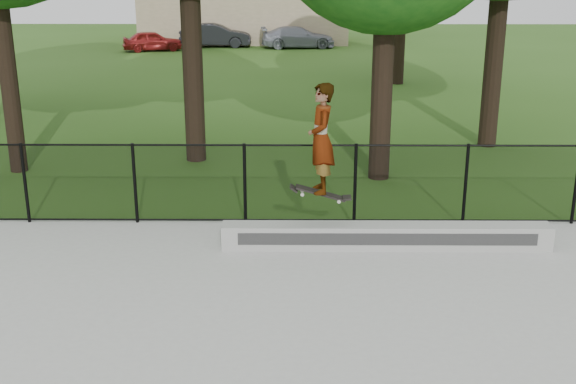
# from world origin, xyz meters

# --- Properties ---
(grind_ledge) EXTENTS (5.50, 0.40, 0.41)m
(grind_ledge) POSITION_xyz_m (2.44, 4.70, 0.27)
(grind_ledge) COLOR #9E9D99
(grind_ledge) RESTS_ON concrete_slab
(car_a) EXTENTS (3.36, 2.12, 1.07)m
(car_a) POSITION_xyz_m (-6.70, 32.69, 0.54)
(car_a) COLOR maroon
(car_a) RESTS_ON ground
(car_b) EXTENTS (3.62, 1.44, 1.31)m
(car_b) POSITION_xyz_m (-3.49, 34.56, 0.65)
(car_b) COLOR black
(car_b) RESTS_ON ground
(car_c) EXTENTS (3.88, 2.03, 1.18)m
(car_c) POSITION_xyz_m (1.13, 34.14, 0.59)
(car_c) COLOR gray
(car_c) RESTS_ON ground
(skater_airborne) EXTENTS (0.82, 0.70, 1.99)m
(skater_airborne) POSITION_xyz_m (1.33, 4.70, 1.91)
(skater_airborne) COLOR black
(skater_airborne) RESTS_ON ground
(chainlink_fence) EXTENTS (16.06, 0.06, 1.50)m
(chainlink_fence) POSITION_xyz_m (0.00, 5.90, 0.81)
(chainlink_fence) COLOR black
(chainlink_fence) RESTS_ON concrete_slab
(distant_building) EXTENTS (12.40, 6.40, 4.30)m
(distant_building) POSITION_xyz_m (-2.00, 38.00, 2.16)
(distant_building) COLOR #C9AE8D
(distant_building) RESTS_ON ground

